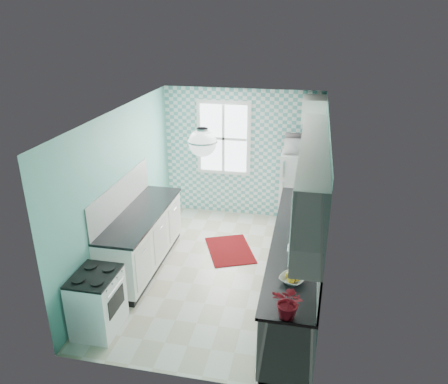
% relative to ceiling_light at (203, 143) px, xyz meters
% --- Properties ---
extents(floor, '(3.00, 4.40, 0.02)m').
position_rel_ceiling_light_xyz_m(floor, '(0.00, 0.80, -2.33)').
color(floor, silver).
rests_on(floor, ground).
extents(ceiling, '(3.00, 4.40, 0.02)m').
position_rel_ceiling_light_xyz_m(ceiling, '(0.00, 0.80, 0.19)').
color(ceiling, white).
rests_on(ceiling, wall_back).
extents(wall_back, '(3.00, 0.02, 2.50)m').
position_rel_ceiling_light_xyz_m(wall_back, '(0.00, 3.01, -1.07)').
color(wall_back, '#60AFA0').
rests_on(wall_back, floor).
extents(wall_front, '(3.00, 0.02, 2.50)m').
position_rel_ceiling_light_xyz_m(wall_front, '(0.00, -1.41, -1.07)').
color(wall_front, '#60AFA0').
rests_on(wall_front, floor).
extents(wall_left, '(0.02, 4.40, 2.50)m').
position_rel_ceiling_light_xyz_m(wall_left, '(-1.51, 0.80, -1.07)').
color(wall_left, '#60AFA0').
rests_on(wall_left, floor).
extents(wall_right, '(0.02, 4.40, 2.50)m').
position_rel_ceiling_light_xyz_m(wall_right, '(1.51, 0.80, -1.07)').
color(wall_right, '#60AFA0').
rests_on(wall_right, floor).
extents(accent_wall, '(3.00, 0.01, 2.50)m').
position_rel_ceiling_light_xyz_m(accent_wall, '(0.00, 2.99, -1.07)').
color(accent_wall, '#5AA4A1').
rests_on(accent_wall, wall_back).
extents(window, '(1.04, 0.05, 1.44)m').
position_rel_ceiling_light_xyz_m(window, '(-0.35, 2.96, -0.77)').
color(window, white).
rests_on(window, wall_back).
extents(backsplash_right, '(0.02, 3.60, 0.51)m').
position_rel_ceiling_light_xyz_m(backsplash_right, '(1.49, 0.40, -1.13)').
color(backsplash_right, white).
rests_on(backsplash_right, wall_right).
extents(backsplash_left, '(0.02, 2.15, 0.51)m').
position_rel_ceiling_light_xyz_m(backsplash_left, '(-1.49, 0.73, -1.13)').
color(backsplash_left, white).
rests_on(backsplash_left, wall_left).
extents(upper_cabinets_right, '(0.33, 3.20, 0.90)m').
position_rel_ceiling_light_xyz_m(upper_cabinets_right, '(1.33, 0.20, -0.42)').
color(upper_cabinets_right, white).
rests_on(upper_cabinets_right, wall_right).
extents(upper_cabinet_fridge, '(0.40, 0.74, 0.40)m').
position_rel_ceiling_light_xyz_m(upper_cabinet_fridge, '(1.30, 2.63, -0.07)').
color(upper_cabinet_fridge, white).
rests_on(upper_cabinet_fridge, wall_right).
extents(ceiling_light, '(0.34, 0.34, 0.35)m').
position_rel_ceiling_light_xyz_m(ceiling_light, '(0.00, 0.00, 0.00)').
color(ceiling_light, silver).
rests_on(ceiling_light, ceiling).
extents(base_cabinets_right, '(0.60, 3.60, 0.90)m').
position_rel_ceiling_light_xyz_m(base_cabinets_right, '(1.20, 0.40, -1.87)').
color(base_cabinets_right, white).
rests_on(base_cabinets_right, floor).
extents(countertop_right, '(0.63, 3.60, 0.04)m').
position_rel_ceiling_light_xyz_m(countertop_right, '(1.19, 0.40, -1.40)').
color(countertop_right, black).
rests_on(countertop_right, base_cabinets_right).
extents(base_cabinets_left, '(0.60, 2.15, 0.90)m').
position_rel_ceiling_light_xyz_m(base_cabinets_left, '(-1.20, 0.73, -1.87)').
color(base_cabinets_left, white).
rests_on(base_cabinets_left, floor).
extents(countertop_left, '(0.63, 2.15, 0.04)m').
position_rel_ceiling_light_xyz_m(countertop_left, '(-1.19, 0.73, -1.40)').
color(countertop_left, black).
rests_on(countertop_left, base_cabinets_left).
extents(fridge, '(0.64, 0.64, 1.46)m').
position_rel_ceiling_light_xyz_m(fridge, '(1.11, 2.61, -1.59)').
color(fridge, silver).
rests_on(fridge, floor).
extents(stove, '(0.53, 0.66, 0.79)m').
position_rel_ceiling_light_xyz_m(stove, '(-1.20, -0.82, -1.91)').
color(stove, white).
rests_on(stove, floor).
extents(sink, '(0.46, 0.39, 0.53)m').
position_rel_ceiling_light_xyz_m(sink, '(1.20, 1.23, -1.39)').
color(sink, silver).
rests_on(sink, countertop_right).
extents(rug, '(1.04, 1.21, 0.02)m').
position_rel_ceiling_light_xyz_m(rug, '(0.07, 1.45, -2.32)').
color(rug, '#6C010D').
rests_on(rug, floor).
extents(dish_towel, '(0.02, 0.25, 0.37)m').
position_rel_ceiling_light_xyz_m(dish_towel, '(0.89, 1.55, -1.84)').
color(dish_towel, '#66B5B2').
rests_on(dish_towel, base_cabinets_right).
extents(fruit_bowl, '(0.36, 0.36, 0.07)m').
position_rel_ceiling_light_xyz_m(fruit_bowl, '(1.20, -0.69, -1.35)').
color(fruit_bowl, silver).
rests_on(fruit_bowl, countertop_right).
extents(potted_plant, '(0.41, 0.39, 0.36)m').
position_rel_ceiling_light_xyz_m(potted_plant, '(1.20, -1.32, -1.20)').
color(potted_plant, '#A71C17').
rests_on(potted_plant, countertop_right).
extents(soap_bottle, '(0.11, 0.12, 0.19)m').
position_rel_ceiling_light_xyz_m(soap_bottle, '(1.25, 1.54, -1.29)').
color(soap_bottle, '#93B5C2').
rests_on(soap_bottle, countertop_right).
extents(microwave, '(0.56, 0.39, 0.31)m').
position_rel_ceiling_light_xyz_m(microwave, '(1.11, 2.61, -0.71)').
color(microwave, white).
rests_on(microwave, fridge).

